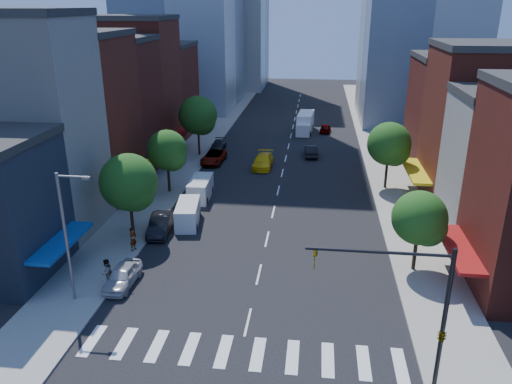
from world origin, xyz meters
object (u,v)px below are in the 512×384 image
parked_car_rear (218,145)px  traffic_car_far (325,128)px  parked_car_front (122,276)px  cargo_van_far (200,189)px  box_truck (305,123)px  parked_car_third (214,157)px  parked_car_second (161,224)px  traffic_car_oncoming (311,151)px  pedestrian_near (133,239)px  pedestrian_far (107,272)px  taxi (263,161)px  cargo_van_near (188,214)px

parked_car_rear → traffic_car_far: size_ratio=1.16×
parked_car_front → cargo_van_far: bearing=85.6°
parked_car_front → box_truck: (11.51, 47.25, 0.66)m
parked_car_third → cargo_van_far: (1.12, -12.31, 0.28)m
parked_car_second → box_truck: bearing=67.7°
parked_car_rear → traffic_car_oncoming: bearing=-7.7°
cargo_van_far → traffic_car_far: (13.01, 30.26, -0.38)m
parked_car_front → cargo_van_far: (1.67, 17.34, 0.29)m
pedestrian_near → pedestrian_far: size_ratio=0.99×
cargo_van_far → traffic_car_far: cargo_van_far is taller
parked_car_second → parked_car_third: (0.47, 20.83, -0.05)m
parked_car_second → parked_car_rear: (-0.10, 26.74, -0.16)m
parked_car_front → traffic_car_far: (14.69, 47.61, -0.09)m
parked_car_rear → parked_car_third: bearing=-85.6°
parked_car_third → pedestrian_near: (-1.57, -24.62, 0.38)m
traffic_car_oncoming → pedestrian_far: bearing=63.9°
taxi → traffic_car_far: taxi is taller
parked_car_second → traffic_car_far: bearing=63.7°
pedestrian_near → box_truck: bearing=1.3°
traffic_car_oncoming → pedestrian_near: size_ratio=2.30×
cargo_van_far → box_truck: size_ratio=0.67×
parked_car_third → pedestrian_far: (-1.57, -29.94, 0.39)m
parked_car_third → parked_car_rear: (-0.57, 5.90, -0.11)m
taxi → pedestrian_far: (-7.97, -28.88, 0.34)m
pedestrian_far → parked_car_second: bearing=-168.3°
parked_car_rear → traffic_car_far: bearing=38.2°
taxi → traffic_car_oncoming: 7.98m
parked_car_rear → box_truck: 16.44m
cargo_van_near → cargo_van_far: (-0.33, 6.49, 0.03)m
box_truck → traffic_car_far: bearing=10.3°
parked_car_second → cargo_van_far: (1.59, 8.52, 0.23)m
parked_car_rear → pedestrian_near: size_ratio=2.27×
taxi → box_truck: size_ratio=0.74×
parked_car_third → cargo_van_far: size_ratio=1.09×
pedestrian_far → cargo_van_near: bearing=-176.5°
parked_car_rear → pedestrian_near: 30.55m
taxi → pedestrian_near: pedestrian_near is taller
cargo_van_near → parked_car_second: bearing=-141.3°
cargo_van_far → traffic_car_far: 32.94m
parked_car_second → box_truck: 40.10m
parked_car_rear → traffic_car_far: 19.01m
traffic_car_far → cargo_van_near: bearing=75.7°
cargo_van_far → parked_car_third: bearing=92.9°
parked_car_front → parked_car_third: size_ratio=0.80×
parked_car_front → traffic_car_oncoming: 36.40m
parked_car_third → traffic_car_oncoming: 12.96m
parked_car_second → cargo_van_near: bearing=41.0°
parked_car_front → parked_car_second: parked_car_second is taller
taxi → cargo_van_far: bearing=-113.9°
box_truck → pedestrian_far: bearing=-100.9°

